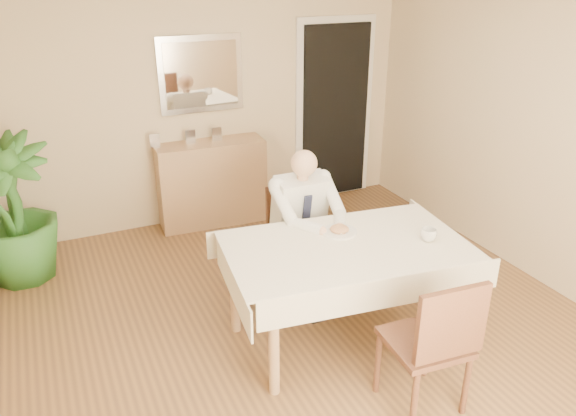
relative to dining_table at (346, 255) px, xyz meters
name	(u,v)px	position (x,y,z in m)	size (l,w,h in m)	color
room	(311,178)	(-0.29, 0.00, 0.63)	(5.00, 5.02, 2.60)	brown
doorway	(335,113)	(1.26, 2.46, 0.33)	(0.96, 0.07, 2.10)	white
mirror	(201,74)	(-0.28, 2.47, 0.88)	(0.86, 0.04, 0.76)	silver
dining_table	(346,255)	(0.00, 0.00, 0.00)	(1.83, 1.21, 0.75)	#917050
chair_far	(294,230)	(0.00, 0.88, -0.19)	(0.41, 0.41, 0.86)	#45271A
chair_near	(435,340)	(0.08, -0.92, -0.13)	(0.48, 0.48, 0.95)	#45271A
seated_man	(309,220)	(0.00, 0.59, 0.02)	(0.48, 0.72, 1.24)	white
plate	(339,232)	(0.05, 0.19, 0.09)	(0.26, 0.26, 0.02)	white
food	(339,229)	(0.05, 0.19, 0.11)	(0.14, 0.14, 0.06)	#996A43
knife	(348,232)	(0.09, 0.13, 0.11)	(0.01, 0.01, 0.13)	silver
fork	(339,234)	(0.01, 0.13, 0.11)	(0.01, 0.01, 0.13)	silver
coffee_mug	(429,235)	(0.56, -0.18, 0.13)	(0.11, 0.11, 0.09)	white
sideboard	(212,183)	(-0.28, 2.32, -0.22)	(1.11, 0.38, 0.89)	#917050
photo_frame_left	(155,141)	(-0.82, 2.37, 0.29)	(0.10, 0.02, 0.14)	silver
photo_frame_center	(190,137)	(-0.46, 2.36, 0.29)	(0.10, 0.02, 0.14)	silver
photo_frame_right	(217,134)	(-0.19, 2.34, 0.29)	(0.10, 0.02, 0.14)	silver
potted_palm	(13,211)	(-2.15, 1.91, -0.03)	(0.72, 0.72, 1.28)	#25551D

